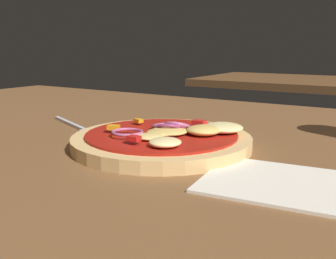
# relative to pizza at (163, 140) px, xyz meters

# --- Properties ---
(dining_table) EXTENTS (1.49, 0.89, 0.03)m
(dining_table) POSITION_rel_pizza_xyz_m (-0.04, 0.00, -0.02)
(dining_table) COLOR brown
(dining_table) RESTS_ON ground
(pizza) EXTENTS (0.23, 0.23, 0.03)m
(pizza) POSITION_rel_pizza_xyz_m (0.00, 0.00, 0.00)
(pizza) COLOR tan
(pizza) RESTS_ON dining_table
(fork) EXTENTS (0.18, 0.09, 0.00)m
(fork) POSITION_rel_pizza_xyz_m (-0.17, 0.03, -0.01)
(fork) COLOR silver
(fork) RESTS_ON dining_table
(napkin) EXTENTS (0.17, 0.13, 0.00)m
(napkin) POSITION_rel_pizza_xyz_m (0.17, -0.05, -0.01)
(napkin) COLOR silver
(napkin) RESTS_ON dining_table
(background_table) EXTENTS (0.61, 0.50, 0.03)m
(background_table) POSITION_rel_pizza_xyz_m (-0.19, 1.18, -0.02)
(background_table) COLOR brown
(background_table) RESTS_ON ground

